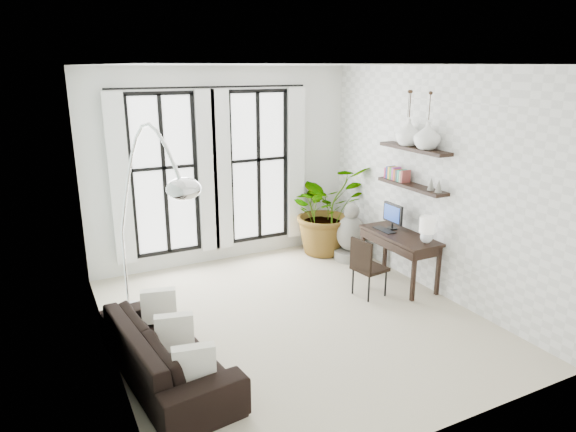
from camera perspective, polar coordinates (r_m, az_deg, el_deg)
floor at (r=6.86m, az=0.66°, el=-11.35°), size 5.00×5.00×0.00m
ceiling at (r=6.08m, az=0.76°, el=16.44°), size 5.00×5.00×0.00m
wall_left at (r=5.64m, az=-19.99°, el=-1.02°), size 0.00×5.00×5.00m
wall_right at (r=7.56m, az=16.02°, el=3.56°), size 0.00×5.00×5.00m
wall_back at (r=8.52m, az=-7.13°, el=5.45°), size 4.50×0.00×4.50m
windows at (r=8.40m, az=-8.24°, el=4.98°), size 3.26×0.13×2.65m
wall_shelves at (r=7.71m, az=13.50°, el=4.95°), size 0.25×1.30×0.60m
sofa at (r=5.72m, az=-13.37°, el=-14.32°), size 1.08×2.22×0.63m
throw_pillows at (r=5.65m, az=-12.49°, el=-12.50°), size 0.40×1.52×0.40m
plant at (r=8.98m, az=4.20°, el=0.77°), size 1.56×1.39×1.58m
desk at (r=7.80m, az=12.51°, el=-2.46°), size 0.56×1.32×1.17m
desk_chair at (r=7.37m, az=8.66°, el=-5.30°), size 0.47×0.47×0.87m
arc_lamp at (r=5.91m, az=-15.47°, el=4.38°), size 0.77×1.97×2.61m
buddha at (r=8.77m, az=6.98°, el=-2.22°), size 0.55×0.55×0.99m
vase_a at (r=7.41m, az=15.22°, el=8.61°), size 0.37×0.37×0.38m
vase_b at (r=7.71m, az=13.24°, el=9.03°), size 0.37×0.37×0.38m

